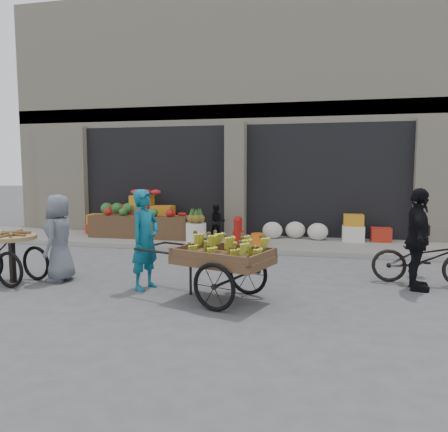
% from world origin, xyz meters
% --- Properties ---
extents(ground, '(80.00, 80.00, 0.00)m').
position_xyz_m(ground, '(0.00, 0.00, 0.00)').
color(ground, '#424244').
rests_on(ground, ground).
extents(sidewalk, '(18.00, 2.20, 0.12)m').
position_xyz_m(sidewalk, '(0.00, 4.10, 0.06)').
color(sidewalk, gray).
rests_on(sidewalk, ground).
extents(building, '(14.00, 6.45, 7.00)m').
position_xyz_m(building, '(0.00, 8.03, 3.37)').
color(building, beige).
rests_on(building, ground).
extents(fruit_display, '(3.10, 1.12, 1.24)m').
position_xyz_m(fruit_display, '(-2.48, 4.38, 0.67)').
color(fruit_display, '#AF2918').
rests_on(fruit_display, sidewalk).
extents(pineapple_bin, '(0.52, 0.52, 0.50)m').
position_xyz_m(pineapple_bin, '(-0.75, 3.60, 0.37)').
color(pineapple_bin, silver).
rests_on(pineapple_bin, sidewalk).
extents(fire_hydrant, '(0.22, 0.22, 0.71)m').
position_xyz_m(fire_hydrant, '(0.35, 3.55, 0.50)').
color(fire_hydrant, '#A5140F').
rests_on(fire_hydrant, sidewalk).
extents(orange_bucket, '(0.32, 0.32, 0.30)m').
position_xyz_m(orange_bucket, '(0.85, 3.50, 0.27)').
color(orange_bucket, orange).
rests_on(orange_bucket, sidewalk).
extents(right_bay_goods, '(3.35, 0.60, 0.70)m').
position_xyz_m(right_bay_goods, '(2.61, 4.70, 0.41)').
color(right_bay_goods, silver).
rests_on(right_bay_goods, sidewalk).
extents(seated_person, '(0.51, 0.43, 0.93)m').
position_xyz_m(seated_person, '(-0.35, 4.20, 0.58)').
color(seated_person, black).
rests_on(seated_person, sidewalk).
extents(banana_cart, '(2.51, 1.61, 0.98)m').
position_xyz_m(banana_cart, '(0.91, -0.70, 0.71)').
color(banana_cart, brown).
rests_on(banana_cart, ground).
extents(vendor_woman, '(0.55, 0.69, 1.65)m').
position_xyz_m(vendor_woman, '(-0.45, -0.35, 0.83)').
color(vendor_woman, '#0F5A74').
rests_on(vendor_woman, ground).
extents(tricycle_cart, '(1.46, 0.98, 0.95)m').
position_xyz_m(tricycle_cart, '(-2.89, -0.49, 0.57)').
color(tricycle_cart, '#9E7F51').
rests_on(tricycle_cart, ground).
extents(vendor_grey, '(0.58, 0.81, 1.54)m').
position_xyz_m(vendor_grey, '(-2.15, -0.18, 0.77)').
color(vendor_grey, slate).
rests_on(vendor_grey, ground).
extents(bicycle, '(1.77, 0.76, 0.90)m').
position_xyz_m(bicycle, '(4.12, 0.98, 0.45)').
color(bicycle, black).
rests_on(bicycle, ground).
extents(cyclist, '(0.50, 1.02, 1.68)m').
position_xyz_m(cyclist, '(3.92, 0.58, 0.84)').
color(cyclist, black).
rests_on(cyclist, ground).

